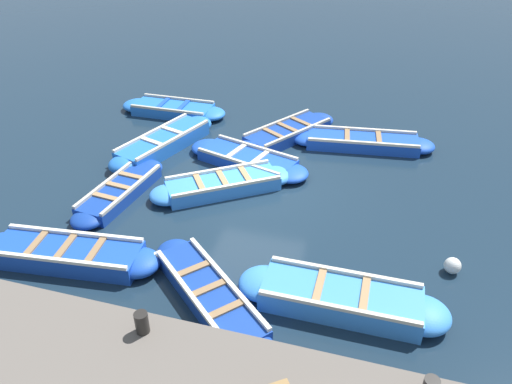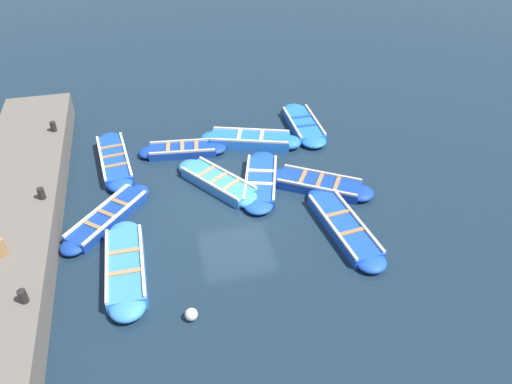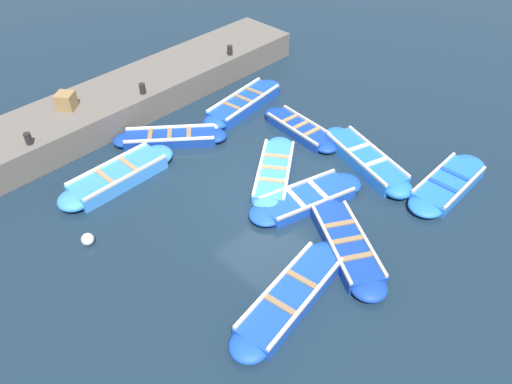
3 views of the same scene
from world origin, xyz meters
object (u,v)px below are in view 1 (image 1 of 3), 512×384
at_px(boat_bow_out, 209,295).
at_px(boat_outer_left, 173,109).
at_px(boat_broadside, 362,142).
at_px(buoy_yellow_far, 156,260).
at_px(boat_inner_gap, 164,143).
at_px(boat_stern_in, 247,160).
at_px(buoy_orange_near, 452,266).
at_px(boat_tucked, 341,299).
at_px(boat_near_quay, 67,254).
at_px(boat_mid_row, 223,185).
at_px(boat_outer_right, 288,133).
at_px(boat_end_of_row, 120,191).
at_px(bollard_mid_north, 142,323).

bearing_deg(boat_bow_out, boat_outer_left, -151.74).
relative_size(boat_broadside, buoy_yellow_far, 13.07).
bearing_deg(boat_inner_gap, boat_bow_out, 32.38).
bearing_deg(boat_inner_gap, boat_stern_in, 85.28).
relative_size(buoy_orange_near, buoy_yellow_far, 1.05).
xyz_separation_m(boat_stern_in, boat_outer_left, (-2.50, -3.23, 0.01)).
relative_size(boat_tucked, boat_near_quay, 0.97).
height_order(boat_mid_row, buoy_yellow_far, boat_mid_row).
height_order(boat_outer_right, boat_near_quay, boat_near_quay).
relative_size(boat_inner_gap, boat_near_quay, 0.99).
relative_size(boat_stern_in, boat_broadside, 0.90).
relative_size(boat_inner_gap, buoy_orange_near, 11.83).
xyz_separation_m(boat_outer_right, boat_tucked, (6.28, 2.39, 0.04)).
distance_m(boat_mid_row, buoy_orange_near, 5.44).
height_order(boat_outer_left, boat_tucked, boat_tucked).
distance_m(boat_inner_gap, boat_outer_left, 2.41).
bearing_deg(boat_inner_gap, buoy_yellow_far, 22.93).
bearing_deg(boat_mid_row, buoy_yellow_far, -6.97).
xyz_separation_m(boat_end_of_row, bollard_mid_north, (4.34, 2.90, 0.96)).
distance_m(boat_bow_out, boat_near_quay, 3.08).
distance_m(boat_tucked, bollard_mid_north, 3.54).
distance_m(boat_outer_left, boat_near_quay, 7.28).
bearing_deg(buoy_orange_near, boat_near_quay, -76.34).
height_order(boat_inner_gap, boat_outer_left, boat_inner_gap).
height_order(boat_broadside, boat_inner_gap, boat_inner_gap).
height_order(boat_stern_in, boat_inner_gap, boat_inner_gap).
height_order(boat_mid_row, boat_outer_left, boat_mid_row).
bearing_deg(boat_end_of_row, boat_outer_left, -170.97).
distance_m(boat_stern_in, boat_tucked, 5.41).
bearing_deg(boat_end_of_row, boat_outer_right, 142.90).
xyz_separation_m(boat_stern_in, boat_tucked, (4.46, 3.06, 0.06)).
bearing_deg(boat_mid_row, boat_stern_in, 171.72).
relative_size(boat_end_of_row, boat_outer_left, 0.93).
bearing_deg(boat_mid_row, boat_bow_out, 15.42).
relative_size(boat_inner_gap, bollard_mid_north, 10.95).
bearing_deg(boat_outer_right, boat_broadside, 91.10).
height_order(boat_outer_right, boat_mid_row, boat_mid_row).
relative_size(boat_stern_in, bollard_mid_north, 10.36).
xyz_separation_m(boat_broadside, boat_tucked, (6.32, 0.26, 0.05)).
height_order(boat_inner_gap, bollard_mid_north, bollard_mid_north).
height_order(boat_stern_in, boat_outer_left, boat_outer_left).
bearing_deg(buoy_yellow_far, boat_outer_right, 168.68).
bearing_deg(boat_mid_row, boat_end_of_row, -67.57).
bearing_deg(boat_tucked, buoy_orange_near, 127.89).
relative_size(boat_tucked, buoy_orange_near, 11.54).
bearing_deg(boat_broadside, boat_tucked, 2.33).
relative_size(boat_end_of_row, boat_mid_row, 0.95).
bearing_deg(boat_bow_out, boat_stern_in, -171.02).
relative_size(boat_outer_right, boat_bow_out, 1.09).
height_order(boat_near_quay, buoy_orange_near, boat_near_quay).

